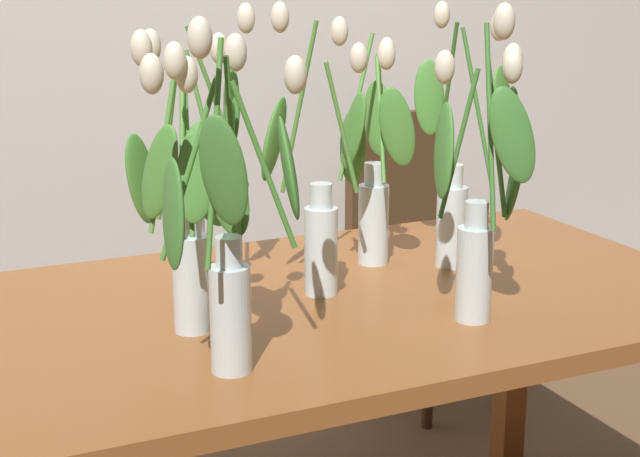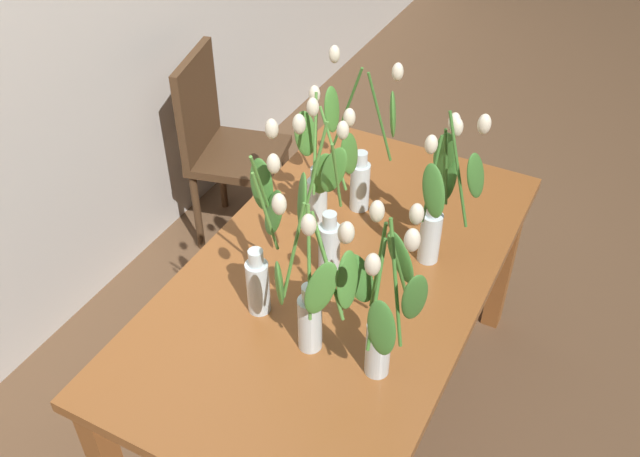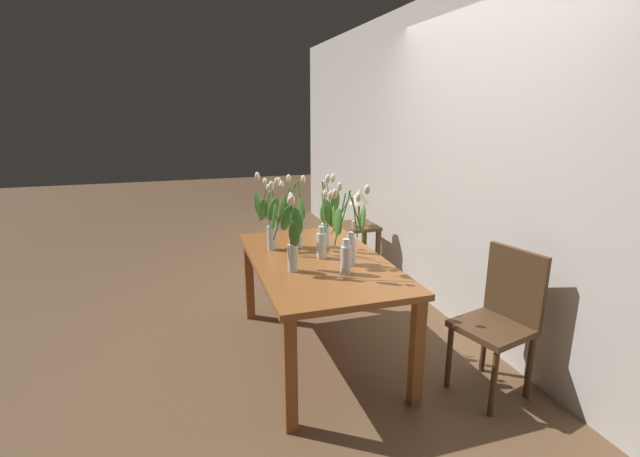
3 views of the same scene
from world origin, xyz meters
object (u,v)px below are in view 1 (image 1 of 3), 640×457
object	(u,v)px
tulip_vase_0	(202,202)
tulip_vase_1	(484,202)
dining_table	(332,339)
tulip_vase_4	(319,205)
tulip_vase_5	(182,217)
tulip_vase_2	(229,239)
tulip_vase_6	(456,179)
dining_chair	(415,239)
tulip_vase_3	(374,176)

from	to	relation	value
tulip_vase_0	tulip_vase_1	world-z (taller)	tulip_vase_1
dining_table	tulip_vase_4	xyz separation A→B (m)	(-0.01, 0.04, 0.28)
dining_table	tulip_vase_5	world-z (taller)	tulip_vase_5
tulip_vase_2	tulip_vase_4	xyz separation A→B (m)	(0.30, 0.32, -0.04)
tulip_vase_5	tulip_vase_6	world-z (taller)	tulip_vase_6
tulip_vase_4	tulip_vase_0	bearing A→B (deg)	155.32
tulip_vase_2	tulip_vase_6	distance (m)	0.75
tulip_vase_0	tulip_vase_1	distance (m)	0.57
dining_table	tulip_vase_5	xyz separation A→B (m)	(-0.33, -0.09, 0.31)
tulip_vase_0	tulip_vase_5	distance (m)	0.26
dining_chair	dining_table	bearing A→B (deg)	-127.95
tulip_vase_1	tulip_vase_2	world-z (taller)	tulip_vase_1
tulip_vase_5	tulip_vase_6	distance (m)	0.70
tulip_vase_5	dining_chair	size ratio (longest dim) A/B	0.59
tulip_vase_2	tulip_vase_6	size ratio (longest dim) A/B	1.01
tulip_vase_5	tulip_vase_3	bearing A→B (deg)	26.15
dining_table	tulip_vase_4	distance (m)	0.28
tulip_vase_2	dining_table	bearing A→B (deg)	41.68
tulip_vase_3	tulip_vase_4	size ratio (longest dim) A/B	0.94
dining_table	tulip_vase_3	size ratio (longest dim) A/B	2.91
tulip_vase_3	dining_chair	xyz separation A→B (m)	(0.58, 0.81, -0.42)
tulip_vase_5	tulip_vase_6	size ratio (longest dim) A/B	0.95
tulip_vase_1	dining_chair	world-z (taller)	tulip_vase_1
tulip_vase_1	tulip_vase_3	world-z (taller)	tulip_vase_1
tulip_vase_0	dining_table	bearing A→B (deg)	-31.79
tulip_vase_1	tulip_vase_5	distance (m)	0.54
tulip_vase_1	tulip_vase_2	bearing A→B (deg)	-176.40
tulip_vase_6	tulip_vase_1	bearing A→B (deg)	-114.32
tulip_vase_1	tulip_vase_5	xyz separation A→B (m)	(-0.52, 0.15, -0.01)
tulip_vase_0	tulip_vase_4	size ratio (longest dim) A/B	0.99
dining_table	tulip_vase_1	world-z (taller)	tulip_vase_1
tulip_vase_1	tulip_vase_6	world-z (taller)	tulip_vase_1
tulip_vase_2	dining_chair	bearing A→B (deg)	49.43
tulip_vase_4	tulip_vase_3	bearing A→B (deg)	31.94
tulip_vase_2	tulip_vase_6	xyz separation A→B (m)	(0.65, 0.36, -0.03)
tulip_vase_2	tulip_vase_3	world-z (taller)	tulip_vase_2
tulip_vase_2	tulip_vase_3	bearing A→B (deg)	41.72
tulip_vase_4	tulip_vase_6	size ratio (longest dim) A/B	1.01
tulip_vase_3	tulip_vase_6	distance (m)	0.18
dining_table	tulip_vase_2	distance (m)	0.52
dining_table	tulip_vase_2	size ratio (longest dim) A/B	2.77
tulip_vase_1	tulip_vase_5	bearing A→B (deg)	163.91
tulip_vase_2	tulip_vase_3	xyz separation A→B (m)	(0.48, 0.43, -0.03)
tulip_vase_6	tulip_vase_5	bearing A→B (deg)	-164.89
tulip_vase_6	dining_table	bearing A→B (deg)	-165.51
dining_table	tulip_vase_0	xyz separation A→B (m)	(-0.22, 0.14, 0.28)
tulip_vase_2	tulip_vase_3	distance (m)	0.65
tulip_vase_0	tulip_vase_1	xyz separation A→B (m)	(0.41, -0.38, 0.04)
dining_chair	tulip_vase_0	bearing A→B (deg)	-139.74
tulip_vase_1	tulip_vase_0	bearing A→B (deg)	137.23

